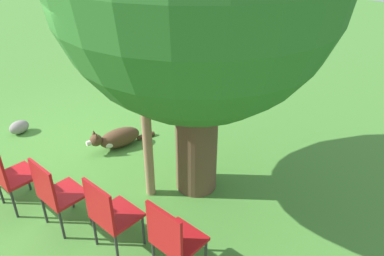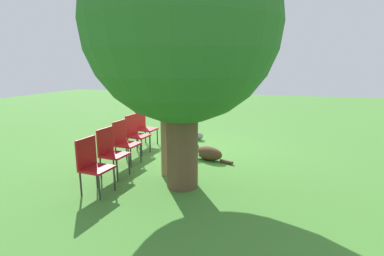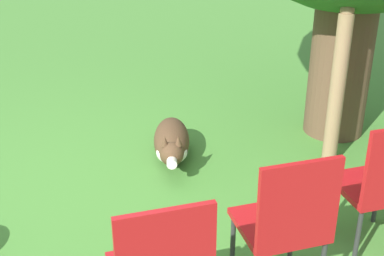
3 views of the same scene
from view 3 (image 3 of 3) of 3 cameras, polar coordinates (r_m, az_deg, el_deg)
ground_plane at (r=4.19m, az=-0.87°, el=-5.35°), size 30.00×30.00×0.00m
dog at (r=4.39m, az=-2.19°, el=-1.59°), size 1.09×0.49×0.38m
fence_post at (r=4.29m, az=15.27°, el=4.24°), size 0.12×0.12×1.31m
red_chair_1 at (r=2.88m, az=10.09°, el=-9.57°), size 0.45×0.47×0.91m
red_chair_2 at (r=3.36m, az=19.80°, el=-5.26°), size 0.45×0.47×0.91m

